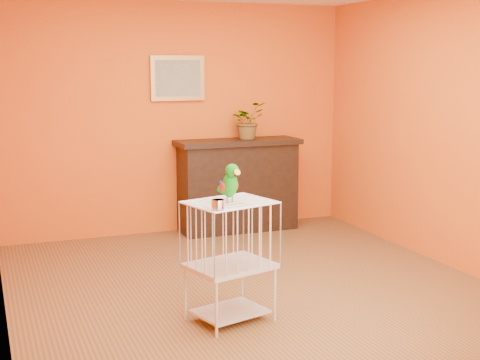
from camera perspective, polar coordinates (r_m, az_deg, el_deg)
name	(u,v)px	position (r m, az deg, el deg)	size (l,w,h in m)	color
ground	(253,289)	(5.79, 1.16, -9.28)	(4.50, 4.50, 0.00)	brown
room_shell	(254,103)	(5.49, 1.21, 6.56)	(4.50, 4.50, 4.50)	#DA5C14
console_cabinet	(238,185)	(7.69, -0.19, -0.44)	(1.42, 0.51, 1.06)	black
potted_plant	(247,125)	(7.67, 0.59, 4.75)	(0.38, 0.42, 0.33)	#26722D
framed_picture	(178,78)	(7.57, -5.33, 8.65)	(0.62, 0.04, 0.50)	#BF9044
birdcage	(230,260)	(4.96, -0.86, -6.82)	(0.69, 0.59, 0.91)	beige
feed_cup	(218,204)	(4.59, -1.89, -2.09)	(0.09, 0.09, 0.07)	silver
parrot	(230,182)	(4.82, -0.86, -0.20)	(0.15, 0.26, 0.29)	#59544C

